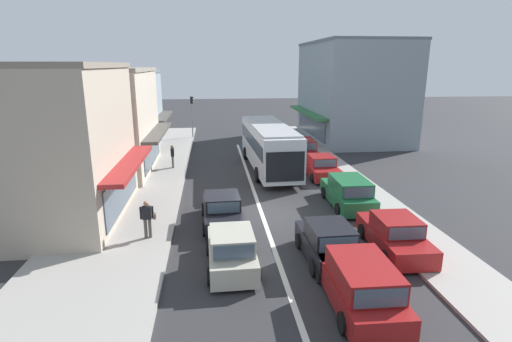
{
  "coord_description": "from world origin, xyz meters",
  "views": [
    {
      "loc": [
        -2.39,
        -18.58,
        7.25
      ],
      "look_at": [
        0.14,
        3.89,
        1.2
      ],
      "focal_mm": 28.0,
      "sensor_mm": 36.0,
      "label": 1
    }
  ],
  "objects_px": {
    "hatchback_behind_bus_near": "(232,251)",
    "parked_sedan_kerb_third": "(321,167)",
    "hatchback_adjacent_lane_lead": "(328,243)",
    "parked_wagon_kerb_rear": "(302,149)",
    "sedan_behind_bus_mid": "(222,211)",
    "parked_wagon_kerb_second": "(348,193)",
    "wagon_queue_far_back": "(360,284)",
    "parked_sedan_kerb_front": "(395,235)",
    "traffic_light_downstreet": "(192,110)",
    "pedestrian_browsing_midblock": "(173,155)",
    "pedestrian_with_handbag_near": "(147,217)",
    "city_bus": "(269,143)"
  },
  "relations": [
    {
      "from": "parked_wagon_kerb_rear",
      "to": "parked_sedan_kerb_front",
      "type": "bearing_deg",
      "value": -90.01
    },
    {
      "from": "city_bus",
      "to": "wagon_queue_far_back",
      "type": "height_order",
      "value": "city_bus"
    },
    {
      "from": "city_bus",
      "to": "parked_wagon_kerb_rear",
      "type": "bearing_deg",
      "value": 45.37
    },
    {
      "from": "parked_sedan_kerb_front",
      "to": "traffic_light_downstreet",
      "type": "xyz_separation_m",
      "value": [
        -9.02,
        26.38,
        2.19
      ]
    },
    {
      "from": "parked_sedan_kerb_third",
      "to": "traffic_light_downstreet",
      "type": "distance_m",
      "value": 18.0
    },
    {
      "from": "traffic_light_downstreet",
      "to": "parked_wagon_kerb_second",
      "type": "bearing_deg",
      "value": -67.12
    },
    {
      "from": "traffic_light_downstreet",
      "to": "pedestrian_browsing_midblock",
      "type": "bearing_deg",
      "value": -94.21
    },
    {
      "from": "hatchback_behind_bus_near",
      "to": "parked_wagon_kerb_rear",
      "type": "xyz_separation_m",
      "value": [
        6.55,
        17.24,
        0.04
      ]
    },
    {
      "from": "city_bus",
      "to": "hatchback_behind_bus_near",
      "type": "bearing_deg",
      "value": -103.53
    },
    {
      "from": "parked_sedan_kerb_third",
      "to": "traffic_light_downstreet",
      "type": "bearing_deg",
      "value": 120.28
    },
    {
      "from": "wagon_queue_far_back",
      "to": "parked_wagon_kerb_second",
      "type": "xyz_separation_m",
      "value": [
        2.66,
        8.76,
        0.0
      ]
    },
    {
      "from": "traffic_light_downstreet",
      "to": "pedestrian_browsing_midblock",
      "type": "distance_m",
      "value": 12.54
    },
    {
      "from": "wagon_queue_far_back",
      "to": "parked_wagon_kerb_rear",
      "type": "distance_m",
      "value": 20.21
    },
    {
      "from": "sedan_behind_bus_mid",
      "to": "parked_sedan_kerb_front",
      "type": "distance_m",
      "value": 7.61
    },
    {
      "from": "hatchback_behind_bus_near",
      "to": "parked_wagon_kerb_rear",
      "type": "bearing_deg",
      "value": 69.2
    },
    {
      "from": "hatchback_adjacent_lane_lead",
      "to": "parked_sedan_kerb_front",
      "type": "height_order",
      "value": "hatchback_adjacent_lane_lead"
    },
    {
      "from": "hatchback_adjacent_lane_lead",
      "to": "parked_wagon_kerb_rear",
      "type": "distance_m",
      "value": 17.29
    },
    {
      "from": "sedan_behind_bus_mid",
      "to": "wagon_queue_far_back",
      "type": "bearing_deg",
      "value": -60.51
    },
    {
      "from": "wagon_queue_far_back",
      "to": "pedestrian_with_handbag_near",
      "type": "relative_size",
      "value": 2.78
    },
    {
      "from": "sedan_behind_bus_mid",
      "to": "parked_wagon_kerb_second",
      "type": "bearing_deg",
      "value": 14.6
    },
    {
      "from": "hatchback_adjacent_lane_lead",
      "to": "pedestrian_with_handbag_near",
      "type": "height_order",
      "value": "pedestrian_with_handbag_near"
    },
    {
      "from": "parked_wagon_kerb_second",
      "to": "pedestrian_with_handbag_near",
      "type": "distance_m",
      "value": 10.33
    },
    {
      "from": "wagon_queue_far_back",
      "to": "city_bus",
      "type": "bearing_deg",
      "value": 91.39
    },
    {
      "from": "pedestrian_browsing_midblock",
      "to": "city_bus",
      "type": "bearing_deg",
      "value": -6.0
    },
    {
      "from": "parked_wagon_kerb_second",
      "to": "pedestrian_browsing_midblock",
      "type": "bearing_deg",
      "value": 138.32
    },
    {
      "from": "hatchback_behind_bus_near",
      "to": "parked_sedan_kerb_front",
      "type": "distance_m",
      "value": 6.59
    },
    {
      "from": "parked_sedan_kerb_front",
      "to": "parked_sedan_kerb_third",
      "type": "xyz_separation_m",
      "value": [
        -0.01,
        10.95,
        0.0
      ]
    },
    {
      "from": "pedestrian_with_handbag_near",
      "to": "parked_sedan_kerb_third",
      "type": "bearing_deg",
      "value": 41.91
    },
    {
      "from": "city_bus",
      "to": "parked_wagon_kerb_second",
      "type": "height_order",
      "value": "city_bus"
    },
    {
      "from": "sedan_behind_bus_mid",
      "to": "parked_wagon_kerb_second",
      "type": "xyz_separation_m",
      "value": [
        6.64,
        1.73,
        0.08
      ]
    },
    {
      "from": "wagon_queue_far_back",
      "to": "parked_sedan_kerb_front",
      "type": "xyz_separation_m",
      "value": [
        2.77,
        3.51,
        -0.08
      ]
    },
    {
      "from": "traffic_light_downstreet",
      "to": "pedestrian_with_handbag_near",
      "type": "height_order",
      "value": "traffic_light_downstreet"
    },
    {
      "from": "parked_sedan_kerb_front",
      "to": "pedestrian_with_handbag_near",
      "type": "xyz_separation_m",
      "value": [
        -9.92,
        2.05,
        0.4
      ]
    },
    {
      "from": "parked_wagon_kerb_second",
      "to": "pedestrian_browsing_midblock",
      "type": "relative_size",
      "value": 2.78
    },
    {
      "from": "traffic_light_downstreet",
      "to": "pedestrian_with_handbag_near",
      "type": "xyz_separation_m",
      "value": [
        -0.9,
        -24.33,
        -1.79
      ]
    },
    {
      "from": "wagon_queue_far_back",
      "to": "parked_sedan_kerb_third",
      "type": "xyz_separation_m",
      "value": [
        2.75,
        14.46,
        -0.08
      ]
    },
    {
      "from": "hatchback_adjacent_lane_lead",
      "to": "traffic_light_downstreet",
      "type": "distance_m",
      "value": 27.69
    },
    {
      "from": "parked_sedan_kerb_front",
      "to": "pedestrian_with_handbag_near",
      "type": "relative_size",
      "value": 2.6
    },
    {
      "from": "parked_wagon_kerb_second",
      "to": "parked_sedan_kerb_third",
      "type": "relative_size",
      "value": 1.08
    },
    {
      "from": "city_bus",
      "to": "parked_sedan_kerb_front",
      "type": "height_order",
      "value": "city_bus"
    },
    {
      "from": "parked_sedan_kerb_third",
      "to": "parked_sedan_kerb_front",
      "type": "bearing_deg",
      "value": -89.92
    },
    {
      "from": "parked_wagon_kerb_second",
      "to": "parked_sedan_kerb_third",
      "type": "xyz_separation_m",
      "value": [
        0.1,
        5.69,
        -0.08
      ]
    },
    {
      "from": "sedan_behind_bus_mid",
      "to": "parked_wagon_kerb_rear",
      "type": "distance_m",
      "value": 14.63
    },
    {
      "from": "pedestrian_browsing_midblock",
      "to": "parked_wagon_kerb_rear",
      "type": "bearing_deg",
      "value": 14.17
    },
    {
      "from": "city_bus",
      "to": "pedestrian_with_handbag_near",
      "type": "relative_size",
      "value": 6.71
    },
    {
      "from": "city_bus",
      "to": "traffic_light_downstreet",
      "type": "relative_size",
      "value": 2.6
    },
    {
      "from": "hatchback_behind_bus_near",
      "to": "parked_sedan_kerb_third",
      "type": "xyz_separation_m",
      "value": [
        6.53,
        11.68,
        -0.05
      ]
    },
    {
      "from": "hatchback_behind_bus_near",
      "to": "parked_sedan_kerb_third",
      "type": "relative_size",
      "value": 0.89
    },
    {
      "from": "wagon_queue_far_back",
      "to": "traffic_light_downstreet",
      "type": "relative_size",
      "value": 1.08
    },
    {
      "from": "parked_sedan_kerb_front",
      "to": "traffic_light_downstreet",
      "type": "relative_size",
      "value": 1.01
    }
  ]
}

